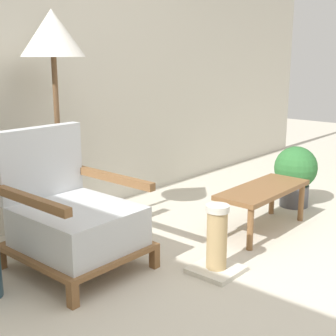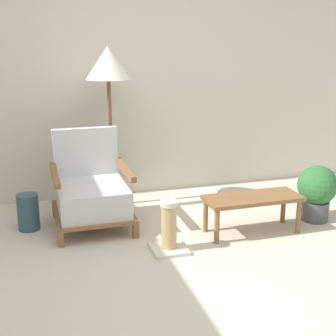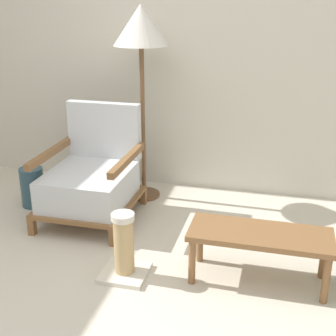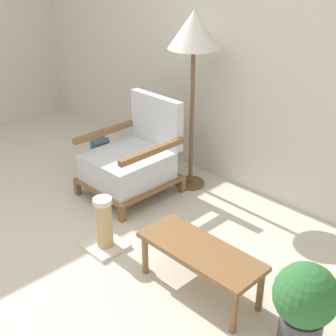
{
  "view_description": "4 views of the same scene",
  "coord_description": "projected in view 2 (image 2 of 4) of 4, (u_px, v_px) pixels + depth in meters",
  "views": [
    {
      "loc": [
        -2.1,
        -0.95,
        1.3
      ],
      "look_at": [
        0.25,
        1.09,
        0.55
      ],
      "focal_mm": 50.0,
      "sensor_mm": 36.0,
      "label": 1
    },
    {
      "loc": [
        -0.92,
        -2.78,
        1.69
      ],
      "look_at": [
        0.25,
        1.09,
        0.55
      ],
      "focal_mm": 50.0,
      "sensor_mm": 36.0,
      "label": 2
    },
    {
      "loc": [
        0.99,
        -1.82,
        1.69
      ],
      "look_at": [
        0.25,
        1.09,
        0.55
      ],
      "focal_mm": 50.0,
      "sensor_mm": 36.0,
      "label": 3
    },
    {
      "loc": [
        2.51,
        -1.15,
        2.13
      ],
      "look_at": [
        0.25,
        1.09,
        0.55
      ],
      "focal_mm": 50.0,
      "sensor_mm": 36.0,
      "label": 4
    }
  ],
  "objects": [
    {
      "name": "vase",
      "position": [
        28.0,
        212.0,
        4.2
      ],
      "size": [
        0.19,
        0.19,
        0.33
      ],
      "primitive_type": "cylinder",
      "color": "#2D4C5B",
      "rests_on": "ground_plane"
    },
    {
      "name": "wall_back",
      "position": [
        117.0,
        70.0,
        4.87
      ],
      "size": [
        8.0,
        0.06,
        2.7
      ],
      "color": "beige",
      "rests_on": "ground_plane"
    },
    {
      "name": "floor_lamp",
      "position": [
        108.0,
        69.0,
        4.49
      ],
      "size": [
        0.44,
        0.44,
        1.6
      ],
      "color": "brown",
      "rests_on": "ground_plane"
    },
    {
      "name": "scratching_post",
      "position": [
        169.0,
        231.0,
        3.77
      ],
      "size": [
        0.29,
        0.29,
        0.43
      ],
      "color": "beige",
      "rests_on": "ground_plane"
    },
    {
      "name": "armchair",
      "position": [
        91.0,
        192.0,
        4.26
      ],
      "size": [
        0.69,
        0.77,
        0.86
      ],
      "color": "brown",
      "rests_on": "ground_plane"
    },
    {
      "name": "potted_plant",
      "position": [
        317.0,
        190.0,
        4.38
      ],
      "size": [
        0.37,
        0.37,
        0.53
      ],
      "color": "#4C4C51",
      "rests_on": "ground_plane"
    },
    {
      "name": "coffee_table",
      "position": [
        253.0,
        202.0,
        4.11
      ],
      "size": [
        0.86,
        0.34,
        0.34
      ],
      "color": "brown",
      "rests_on": "ground_plane"
    },
    {
      "name": "ground_plane",
      "position": [
        179.0,
        287.0,
        3.27
      ],
      "size": [
        14.0,
        14.0,
        0.0
      ],
      "primitive_type": "plane",
      "color": "beige"
    }
  ]
}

